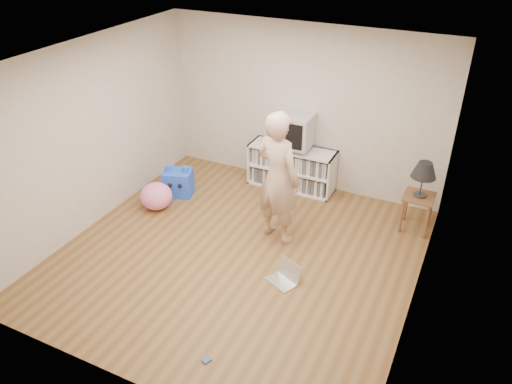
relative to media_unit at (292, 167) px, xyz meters
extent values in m
plane|color=brown|center=(0.06, -2.04, -0.35)|extent=(4.50, 4.50, 0.00)
cube|color=#BFB4A8|center=(0.06, 0.21, 0.95)|extent=(4.50, 0.02, 2.60)
cube|color=#BFB4A8|center=(0.06, -4.29, 0.95)|extent=(4.50, 0.02, 2.60)
cube|color=#BFB4A8|center=(-2.19, -2.04, 0.95)|extent=(0.02, 4.50, 2.60)
cube|color=#BFB4A8|center=(2.31, -2.04, 0.95)|extent=(0.02, 4.50, 2.60)
cube|color=white|center=(0.06, -2.04, 2.25)|extent=(4.50, 4.50, 0.01)
cube|color=white|center=(0.00, 0.19, 0.00)|extent=(1.40, 0.03, 0.70)
cube|color=white|center=(-0.68, -0.02, 0.00)|extent=(0.03, 0.45, 0.70)
cube|color=white|center=(0.68, -0.02, 0.00)|extent=(0.03, 0.45, 0.70)
cube|color=white|center=(0.00, -0.02, -0.33)|extent=(1.40, 0.45, 0.03)
cube|color=white|center=(0.00, -0.02, 0.00)|extent=(1.34, 0.45, 0.03)
cube|color=white|center=(0.00, -0.02, 0.33)|extent=(1.40, 0.45, 0.03)
cube|color=silver|center=(0.00, -0.02, 0.00)|extent=(1.26, 0.36, 0.64)
cube|color=gray|center=(0.00, -0.02, 0.39)|extent=(0.45, 0.35, 0.07)
cube|color=#B2B2B7|center=(0.00, -0.02, 0.67)|extent=(0.60, 0.52, 0.50)
cube|color=black|center=(0.00, -0.28, 0.67)|extent=(0.50, 0.01, 0.40)
cylinder|color=brown|center=(1.88, -0.56, -0.09)|extent=(0.04, 0.04, 0.52)
cylinder|color=brown|center=(2.22, -0.56, -0.09)|extent=(0.04, 0.04, 0.52)
cylinder|color=brown|center=(1.88, -0.22, -0.09)|extent=(0.04, 0.04, 0.52)
cylinder|color=brown|center=(2.22, -0.22, -0.09)|extent=(0.04, 0.04, 0.52)
cube|color=brown|center=(2.05, -0.39, 0.19)|extent=(0.42, 0.42, 0.03)
cylinder|color=#333333|center=(2.05, -0.39, 0.21)|extent=(0.18, 0.18, 0.02)
cylinder|color=#333333|center=(2.05, -0.39, 0.39)|extent=(0.02, 0.02, 0.32)
imported|color=tan|center=(0.35, -1.42, 0.58)|extent=(0.78, 0.63, 1.87)
cube|color=silver|center=(0.80, -2.28, -0.34)|extent=(0.43, 0.38, 0.02)
cube|color=silver|center=(0.85, -2.17, -0.22)|extent=(0.36, 0.22, 0.24)
cube|color=black|center=(0.85, -2.17, -0.22)|extent=(0.31, 0.18, 0.19)
cube|color=#4061AC|center=(0.59, -3.74, -0.34)|extent=(0.10, 0.11, 0.02)
cube|color=blue|center=(-1.53, -1.02, -0.14)|extent=(0.52, 0.46, 0.41)
cylinder|color=blue|center=(-1.66, -1.06, 0.11)|extent=(0.10, 0.10, 0.09)
cylinder|color=blue|center=(-1.40, -0.98, 0.11)|extent=(0.10, 0.10, 0.09)
sphere|color=black|center=(-1.56, -1.21, -0.10)|extent=(0.07, 0.07, 0.07)
sphere|color=black|center=(-1.40, -1.16, -0.10)|extent=(0.07, 0.07, 0.07)
ellipsoid|color=pink|center=(-1.60, -1.52, -0.14)|extent=(0.58, 0.58, 0.41)
camera|label=1|loc=(2.58, -6.71, 3.73)|focal=35.00mm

